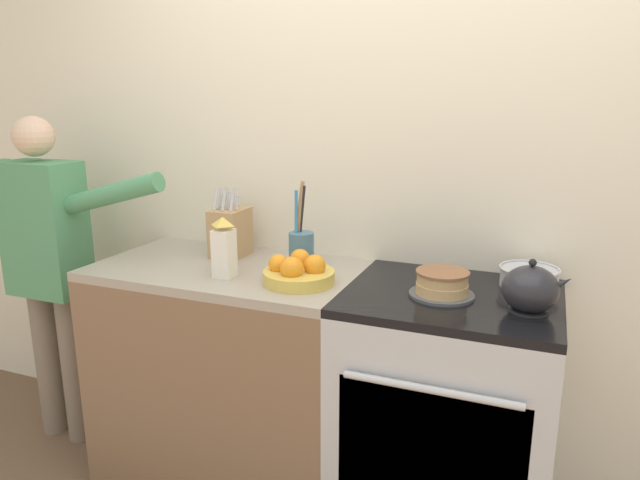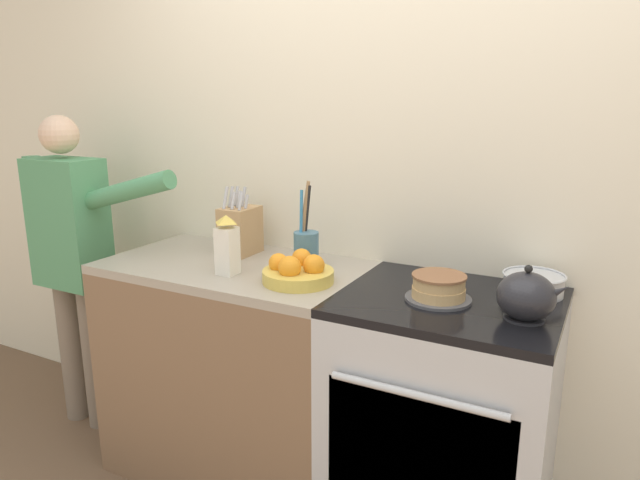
{
  "view_description": "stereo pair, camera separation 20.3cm",
  "coord_description": "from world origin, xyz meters",
  "px_view_note": "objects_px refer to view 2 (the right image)",
  "views": [
    {
      "loc": [
        0.53,
        -1.55,
        1.57
      ],
      "look_at": [
        -0.21,
        0.27,
        1.07
      ],
      "focal_mm": 32.0,
      "sensor_mm": 36.0,
      "label": 1
    },
    {
      "loc": [
        0.71,
        -1.47,
        1.57
      ],
      "look_at": [
        -0.21,
        0.27,
        1.07
      ],
      "focal_mm": 32.0,
      "sensor_mm": 36.0,
      "label": 2
    }
  ],
  "objects_px": {
    "mixing_bowl": "(533,284)",
    "utensil_crock": "(306,246)",
    "stove_range": "(442,423)",
    "milk_carton": "(227,246)",
    "fruit_bowl": "(298,271)",
    "person_baker": "(73,249)",
    "knife_block": "(240,230)",
    "tea_kettle": "(527,297)",
    "layer_cake": "(439,288)"
  },
  "relations": [
    {
      "from": "knife_block",
      "to": "milk_carton",
      "type": "height_order",
      "value": "knife_block"
    },
    {
      "from": "mixing_bowl",
      "to": "fruit_bowl",
      "type": "height_order",
      "value": "fruit_bowl"
    },
    {
      "from": "mixing_bowl",
      "to": "knife_block",
      "type": "relative_size",
      "value": 0.71
    },
    {
      "from": "mixing_bowl",
      "to": "milk_carton",
      "type": "distance_m",
      "value": 1.09
    },
    {
      "from": "mixing_bowl",
      "to": "person_baker",
      "type": "bearing_deg",
      "value": -173.66
    },
    {
      "from": "milk_carton",
      "to": "person_baker",
      "type": "relative_size",
      "value": 0.15
    },
    {
      "from": "utensil_crock",
      "to": "layer_cake",
      "type": "bearing_deg",
      "value": -14.32
    },
    {
      "from": "stove_range",
      "to": "mixing_bowl",
      "type": "relative_size",
      "value": 4.48
    },
    {
      "from": "tea_kettle",
      "to": "utensil_crock",
      "type": "height_order",
      "value": "utensil_crock"
    },
    {
      "from": "knife_block",
      "to": "person_baker",
      "type": "bearing_deg",
      "value": -167.18
    },
    {
      "from": "knife_block",
      "to": "mixing_bowl",
      "type": "bearing_deg",
      "value": 1.71
    },
    {
      "from": "mixing_bowl",
      "to": "utensil_crock",
      "type": "height_order",
      "value": "utensil_crock"
    },
    {
      "from": "layer_cake",
      "to": "milk_carton",
      "type": "distance_m",
      "value": 0.79
    },
    {
      "from": "utensil_crock",
      "to": "milk_carton",
      "type": "relative_size",
      "value": 1.47
    },
    {
      "from": "stove_range",
      "to": "knife_block",
      "type": "distance_m",
      "value": 1.1
    },
    {
      "from": "stove_range",
      "to": "mixing_bowl",
      "type": "height_order",
      "value": "mixing_bowl"
    },
    {
      "from": "stove_range",
      "to": "person_baker",
      "type": "distance_m",
      "value": 1.81
    },
    {
      "from": "utensil_crock",
      "to": "stove_range",
      "type": "bearing_deg",
      "value": -10.53
    },
    {
      "from": "mixing_bowl",
      "to": "fruit_bowl",
      "type": "relative_size",
      "value": 0.8
    },
    {
      "from": "tea_kettle",
      "to": "person_baker",
      "type": "xyz_separation_m",
      "value": [
        -2.0,
        0.03,
        -0.11
      ]
    },
    {
      "from": "layer_cake",
      "to": "utensil_crock",
      "type": "xyz_separation_m",
      "value": [
        -0.58,
        0.15,
        0.04
      ]
    },
    {
      "from": "utensil_crock",
      "to": "mixing_bowl",
      "type": "bearing_deg",
      "value": 4.2
    },
    {
      "from": "fruit_bowl",
      "to": "utensil_crock",
      "type": "bearing_deg",
      "value": 110.77
    },
    {
      "from": "layer_cake",
      "to": "person_baker",
      "type": "distance_m",
      "value": 1.73
    },
    {
      "from": "stove_range",
      "to": "mixing_bowl",
      "type": "bearing_deg",
      "value": 36.31
    },
    {
      "from": "stove_range",
      "to": "milk_carton",
      "type": "height_order",
      "value": "milk_carton"
    },
    {
      "from": "stove_range",
      "to": "utensil_crock",
      "type": "distance_m",
      "value": 0.82
    },
    {
      "from": "layer_cake",
      "to": "mixing_bowl",
      "type": "distance_m",
      "value": 0.34
    },
    {
      "from": "fruit_bowl",
      "to": "mixing_bowl",
      "type": "bearing_deg",
      "value": 18.53
    },
    {
      "from": "stove_range",
      "to": "tea_kettle",
      "type": "distance_m",
      "value": 0.59
    },
    {
      "from": "tea_kettle",
      "to": "knife_block",
      "type": "height_order",
      "value": "knife_block"
    },
    {
      "from": "layer_cake",
      "to": "fruit_bowl",
      "type": "distance_m",
      "value": 0.5
    },
    {
      "from": "milk_carton",
      "to": "tea_kettle",
      "type": "bearing_deg",
      "value": 2.5
    },
    {
      "from": "utensil_crock",
      "to": "person_baker",
      "type": "xyz_separation_m",
      "value": [
        -1.15,
        -0.16,
        -0.12
      ]
    },
    {
      "from": "utensil_crock",
      "to": "fruit_bowl",
      "type": "xyz_separation_m",
      "value": [
        0.07,
        -0.2,
        -0.04
      ]
    },
    {
      "from": "milk_carton",
      "to": "person_baker",
      "type": "xyz_separation_m",
      "value": [
        -0.95,
        0.08,
        -0.15
      ]
    },
    {
      "from": "tea_kettle",
      "to": "person_baker",
      "type": "height_order",
      "value": "person_baker"
    },
    {
      "from": "knife_block",
      "to": "tea_kettle",
      "type": "bearing_deg",
      "value": -10.31
    },
    {
      "from": "stove_range",
      "to": "milk_carton",
      "type": "distance_m",
      "value": 1.0
    },
    {
      "from": "milk_carton",
      "to": "fruit_bowl",
      "type": "bearing_deg",
      "value": 8.13
    },
    {
      "from": "milk_carton",
      "to": "mixing_bowl",
      "type": "bearing_deg",
      "value": 15.85
    },
    {
      "from": "stove_range",
      "to": "mixing_bowl",
      "type": "distance_m",
      "value": 0.58
    },
    {
      "from": "utensil_crock",
      "to": "person_baker",
      "type": "relative_size",
      "value": 0.22
    },
    {
      "from": "stove_range",
      "to": "fruit_bowl",
      "type": "xyz_separation_m",
      "value": [
        -0.53,
        -0.08,
        0.5
      ]
    },
    {
      "from": "utensil_crock",
      "to": "person_baker",
      "type": "distance_m",
      "value": 1.17
    },
    {
      "from": "layer_cake",
      "to": "tea_kettle",
      "type": "height_order",
      "value": "tea_kettle"
    },
    {
      "from": "layer_cake",
      "to": "person_baker",
      "type": "relative_size",
      "value": 0.14
    },
    {
      "from": "mixing_bowl",
      "to": "utensil_crock",
      "type": "relative_size",
      "value": 0.62
    },
    {
      "from": "utensil_crock",
      "to": "fruit_bowl",
      "type": "height_order",
      "value": "utensil_crock"
    },
    {
      "from": "knife_block",
      "to": "utensil_crock",
      "type": "height_order",
      "value": "utensil_crock"
    }
  ]
}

